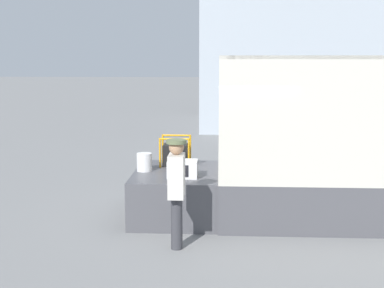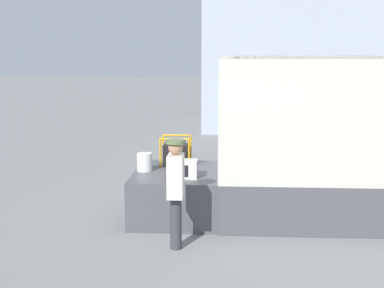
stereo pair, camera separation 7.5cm
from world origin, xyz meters
The scene contains 7 objects.
ground_plane centered at (0.00, 0.00, 0.00)m, with size 160.00×160.00×0.00m, color gray.
tailgate_deck centered at (-0.79, 0.00, 0.43)m, with size 1.57×2.21×0.85m, color #4C4C51.
microwave centered at (-0.64, -0.51, 1.00)m, with size 0.53×0.40×0.30m.
portable_generator centered at (-0.84, 0.58, 1.07)m, with size 0.59×0.54×0.58m.
orange_bucket centered at (-1.39, -0.02, 1.02)m, with size 0.28×0.28×0.34m.
worker_person centered at (-0.64, -1.82, 1.06)m, with size 0.31×0.44×1.72m.
house_backdrop centered at (2.87, 14.48, 4.76)m, with size 7.73×7.35×9.33m.
Camera 2 is at (0.11, -9.77, 2.92)m, focal length 50.00 mm.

